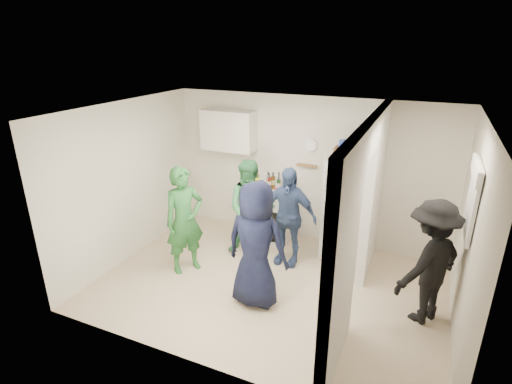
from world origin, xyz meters
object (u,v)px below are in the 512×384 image
yellow_cup_stack_top (366,154)px  stove (269,214)px  person_nook (430,262)px  person_green_left (185,220)px  person_green_center (251,208)px  person_denim (287,216)px  blue_bowl (347,144)px  wicker_basket (346,153)px  person_navy (256,245)px  fridge (347,208)px

yellow_cup_stack_top → stove: bearing=175.3°
yellow_cup_stack_top → person_nook: yellow_cup_stack_top is taller
person_nook → person_green_left: bearing=-51.7°
person_green_center → person_denim: 0.63m
stove → person_denim: (0.56, -0.64, 0.33)m
blue_bowl → person_green_left: 2.70m
wicker_basket → person_navy: wicker_basket is taller
person_green_left → person_denim: bearing=-25.1°
stove → person_green_left: person_green_left is taller
stove → wicker_basket: wicker_basket is taller
wicker_basket → blue_bowl: blue_bowl is taller
person_nook → person_green_center: bearing=-68.8°
blue_bowl → wicker_basket: bearing=0.0°
yellow_cup_stack_top → person_green_left: 2.85m
fridge → blue_bowl: (-0.10, 0.05, 1.03)m
fridge → wicker_basket: 0.90m
person_green_left → person_denim: (1.33, 0.82, -0.03)m
person_green_center → person_denim: bearing=-22.0°
fridge → person_nook: 1.75m
fridge → person_denim: (-0.79, -0.61, -0.03)m
stove → yellow_cup_stack_top: bearing=-4.7°
blue_bowl → person_green_center: size_ratio=0.15×
person_green_left → person_nook: person_green_left is taller
person_green_center → person_nook: (2.68, -0.64, 0.01)m
person_navy → fridge: bearing=-113.3°
fridge → wicker_basket: (-0.10, 0.05, 0.90)m
yellow_cup_stack_top → fridge: bearing=155.6°
stove → yellow_cup_stack_top: size_ratio=3.69×
person_navy → person_green_left: bearing=-12.8°
person_green_center → person_denim: person_green_center is taller
person_green_center → person_denim: (0.63, -0.04, -0.01)m
person_green_left → person_denim: 1.56m
blue_bowl → person_nook: size_ratio=0.15×
person_denim → person_nook: 2.13m
stove → blue_bowl: size_ratio=3.85×
wicker_basket → person_navy: bearing=-111.4°
stove → person_nook: size_ratio=0.57×
wicker_basket → blue_bowl: 0.13m
blue_bowl → person_nook: bearing=-43.0°
person_denim → wicker_basket: bearing=44.8°
fridge → person_nook: bearing=-44.0°
person_navy → person_nook: person_navy is taller
stove → person_nook: 2.91m
fridge → wicker_basket: bearing=153.4°
wicker_basket → person_navy: size_ratio=0.20×
blue_bowl → person_navy: 2.18m
wicker_basket → person_denim: 1.33m
blue_bowl → person_nook: 2.12m
fridge → person_green_center: bearing=-158.2°
person_navy → person_nook: bearing=-163.8°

